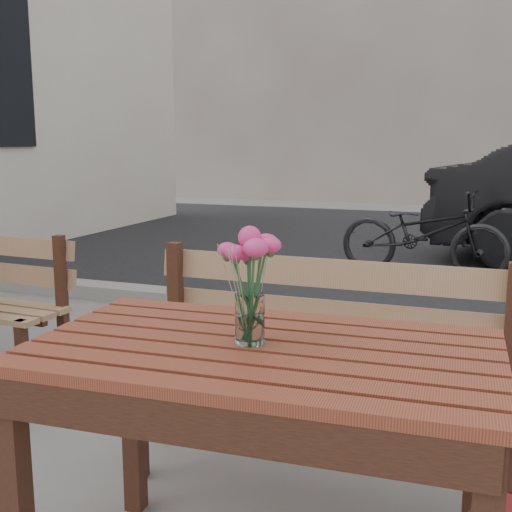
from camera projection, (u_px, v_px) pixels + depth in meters
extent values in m
cube|color=black|center=(443.00, 246.00, 8.50)|extent=(30.00, 8.00, 0.00)
cube|color=gray|center=(400.00, 319.00, 4.80)|extent=(30.00, 0.25, 0.12)
cube|color=gray|center=(345.00, 29.00, 15.27)|extent=(8.00, 3.00, 8.00)
cube|color=brown|center=(262.00, 351.00, 1.81)|extent=(1.35, 0.83, 0.03)
cube|color=black|center=(17.00, 507.00, 1.76)|extent=(0.07, 0.07, 0.78)
cube|color=black|center=(133.00, 412.00, 2.37)|extent=(0.07, 0.07, 0.78)
cube|color=black|center=(476.00, 461.00, 2.01)|extent=(0.07, 0.07, 0.78)
cube|color=#A37554|center=(317.00, 372.00, 2.50)|extent=(1.54, 0.43, 0.03)
cube|color=#A37554|center=(332.00, 294.00, 2.67)|extent=(1.54, 0.05, 0.42)
cube|color=black|center=(137.00, 420.00, 2.61)|extent=(0.06, 0.06, 0.51)
cube|color=black|center=(506.00, 482.00, 2.14)|extent=(0.06, 0.06, 0.51)
cube|color=black|center=(175.00, 345.00, 2.90)|extent=(0.06, 0.06, 0.93)
cube|color=black|center=(508.00, 384.00, 2.43)|extent=(0.06, 0.06, 0.93)
cylinder|color=white|center=(250.00, 319.00, 1.82)|extent=(0.09, 0.09, 0.14)
cylinder|color=#285F31|center=(250.00, 294.00, 1.80)|extent=(0.05, 0.05, 0.28)
cube|color=black|center=(22.00, 364.00, 3.32)|extent=(0.05, 0.05, 0.47)
cube|color=black|center=(61.00, 312.00, 3.58)|extent=(0.05, 0.05, 0.86)
imported|color=black|center=(423.00, 233.00, 6.53)|extent=(1.78, 0.83, 0.90)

